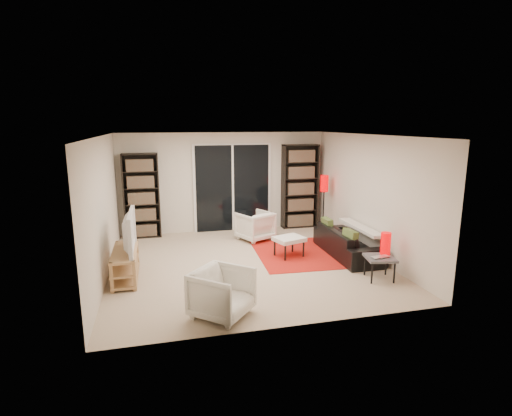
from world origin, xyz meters
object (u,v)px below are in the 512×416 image
object	(u,v)px
side_table	(380,259)
bookshelf_right	(300,186)
ottoman	(289,240)
floor_lamp	(324,189)
armchair_front	(222,293)
tv_stand	(126,264)
armchair_back	(255,226)
sofa	(348,242)
bookshelf_left	(142,196)

from	to	relation	value
side_table	bookshelf_right	bearing A→B (deg)	91.74
bookshelf_right	ottoman	size ratio (longest dim) A/B	3.15
bookshelf_right	floor_lamp	bearing A→B (deg)	-64.69
armchair_front	floor_lamp	bearing A→B (deg)	1.52
tv_stand	armchair_front	world-z (taller)	armchair_front
bookshelf_right	armchair_back	bearing A→B (deg)	-148.40
bookshelf_right	armchair_front	distance (m)	5.14
side_table	ottoman	bearing A→B (deg)	126.54
bookshelf_right	floor_lamp	xyz separation A→B (m)	(0.34, -0.72, 0.03)
sofa	side_table	distance (m)	1.30
bookshelf_left	floor_lamp	bearing A→B (deg)	-9.80
bookshelf_left	bookshelf_right	distance (m)	3.85
bookshelf_left	armchair_back	world-z (taller)	bookshelf_left
bookshelf_right	armchair_back	size ratio (longest dim) A/B	2.94
bookshelf_left	ottoman	world-z (taller)	bookshelf_left
bookshelf_right	side_table	xyz separation A→B (m)	(0.11, -3.66, -0.70)
tv_stand	sofa	bearing A→B (deg)	2.75
bookshelf_right	side_table	distance (m)	3.72
armchair_front	floor_lamp	world-z (taller)	floor_lamp
bookshelf_left	armchair_front	bearing A→B (deg)	-75.11
armchair_front	tv_stand	bearing A→B (deg)	80.14
tv_stand	ottoman	xyz separation A→B (m)	(3.08, 0.41, 0.08)
tv_stand	floor_lamp	bearing A→B (deg)	22.62
ottoman	floor_lamp	distance (m)	2.10
ottoman	side_table	world-z (taller)	same
tv_stand	sofa	world-z (taller)	sofa
side_table	tv_stand	bearing A→B (deg)	165.48
ottoman	tv_stand	bearing A→B (deg)	-172.37
bookshelf_left	floor_lamp	size ratio (longest dim) A/B	1.38
sofa	armchair_front	distance (m)	3.47
tv_stand	side_table	bearing A→B (deg)	-14.52
tv_stand	sofa	xyz separation A→B (m)	(4.25, 0.20, 0.01)
side_table	bookshelf_left	bearing A→B (deg)	137.29
bookshelf_left	bookshelf_right	size ratio (longest dim) A/B	0.93
armchair_back	side_table	distance (m)	3.18
bookshelf_right	armchair_back	xyz separation A→B (m)	(-1.38, -0.85, -0.72)
tv_stand	armchair_back	world-z (taller)	armchair_back
bookshelf_right	ottoman	distance (m)	2.48
sofa	armchair_back	distance (m)	2.16
side_table	armchair_back	bearing A→B (deg)	117.97
tv_stand	armchair_front	distance (m)	2.23
sofa	armchair_back	size ratio (longest dim) A/B	2.64
armchair_front	side_table	xyz separation A→B (m)	(2.81, 0.66, 0.02)
side_table	floor_lamp	distance (m)	3.03
tv_stand	armchair_back	bearing A→B (deg)	32.44
bookshelf_right	tv_stand	xyz separation A→B (m)	(-4.09, -2.57, -0.79)
bookshelf_left	tv_stand	xyz separation A→B (m)	(-0.24, -2.57, -0.71)
armchair_back	ottoman	size ratio (longest dim) A/B	1.07
bookshelf_left	side_table	world-z (taller)	bookshelf_left
side_table	floor_lamp	size ratio (longest dim) A/B	0.39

